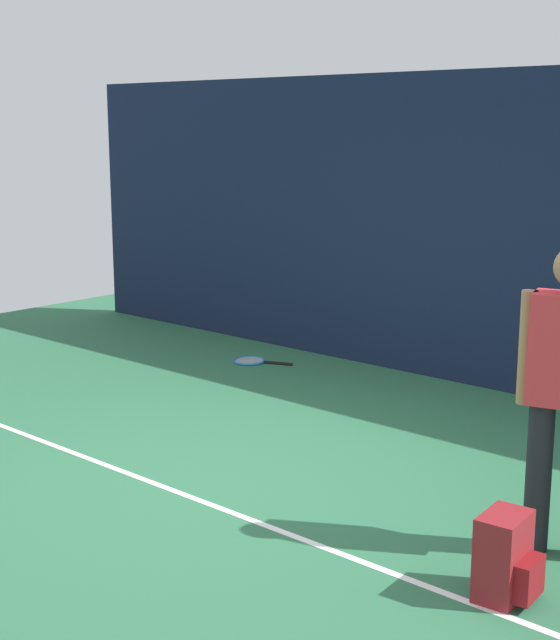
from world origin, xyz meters
TOP-DOWN VIEW (x-y plane):
  - ground_plane at (0.00, 0.00)m, footprint 12.00×12.00m
  - back_fence at (0.00, 3.00)m, footprint 10.00×0.10m
  - court_line at (0.00, -0.50)m, footprint 9.00×0.05m
  - tennis_racket at (-1.99, 2.24)m, footprint 0.63×0.42m
  - backpack at (2.14, -0.34)m, footprint 0.30×0.32m

SIDE VIEW (x-z plane):
  - ground_plane at x=0.00m, z-range 0.00..0.00m
  - court_line at x=0.00m, z-range 0.00..0.00m
  - tennis_racket at x=-1.99m, z-range 0.00..0.03m
  - backpack at x=2.14m, z-range -0.01..0.43m
  - back_fence at x=0.00m, z-range 0.00..2.77m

